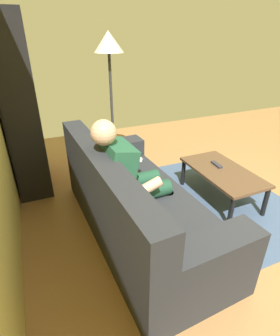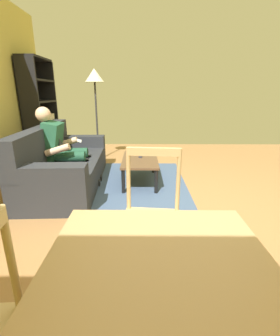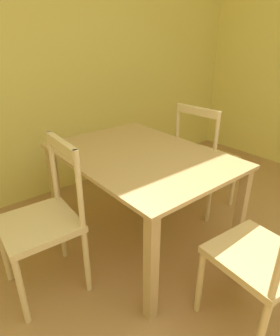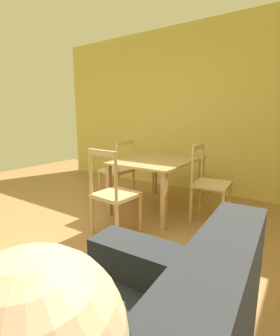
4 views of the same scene
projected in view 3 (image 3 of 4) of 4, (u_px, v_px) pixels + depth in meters
name	position (u px, v px, depth m)	size (l,w,h in m)	color
wall_side	(22.00, 43.00, 2.38)	(0.12, 5.23, 2.79)	#D2BE5D
dining_table	(140.00, 167.00, 2.03)	(1.27, 0.92, 0.71)	tan
dining_chair_near_wall	(204.00, 159.00, 2.50)	(0.45, 0.45, 0.95)	#D1B27F
dining_chair_facing_couch	(264.00, 258.00, 1.41)	(0.45, 0.45, 0.96)	tan
dining_chair_by_doorway	(44.00, 222.00, 1.67)	(0.44, 0.44, 0.94)	#D1B27F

